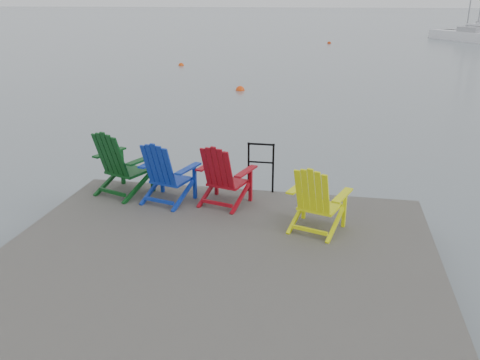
% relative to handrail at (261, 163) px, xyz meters
% --- Properties ---
extents(ground, '(400.00, 400.00, 0.00)m').
position_rel_handrail_xyz_m(ground, '(-0.25, -2.45, -1.04)').
color(ground, slate).
rests_on(ground, ground).
extents(dock, '(6.00, 5.00, 1.40)m').
position_rel_handrail_xyz_m(dock, '(-0.25, -2.45, -0.69)').
color(dock, '#302C2A').
rests_on(dock, ground).
extents(handrail, '(0.48, 0.04, 0.90)m').
position_rel_handrail_xyz_m(handrail, '(0.00, 0.00, 0.00)').
color(handrail, black).
rests_on(handrail, dock).
extents(chair_green, '(1.12, 1.07, 1.17)m').
position_rel_handrail_xyz_m(chair_green, '(-2.39, -0.57, 0.05)').
color(chair_green, '#0B3F14').
rests_on(chair_green, dock).
extents(chair_blue, '(1.00, 0.95, 1.08)m').
position_rel_handrail_xyz_m(chair_blue, '(-1.49, -0.79, 0.00)').
color(chair_blue, '#0F2FA1').
rests_on(chair_blue, dock).
extents(chair_red, '(0.99, 0.94, 1.06)m').
position_rel_handrail_xyz_m(chair_red, '(-0.52, -0.72, -0.01)').
color(chair_red, maroon).
rests_on(chair_red, dock).
extents(chair_yellow, '(0.98, 0.93, 1.04)m').
position_rel_handrail_xyz_m(chair_yellow, '(1.05, -1.46, -0.02)').
color(chair_yellow, '#EBF40D').
rests_on(chair_yellow, dock).
extents(sailboat_near, '(5.84, 8.55, 11.70)m').
position_rel_handrail_xyz_m(sailboat_near, '(12.92, 42.76, -0.69)').
color(sailboat_near, white).
rests_on(sailboat_near, ground).
extents(buoy_a, '(0.39, 0.39, 0.39)m').
position_rel_handrail_xyz_m(buoy_a, '(-2.83, 13.07, -1.04)').
color(buoy_a, '#EE450E').
rests_on(buoy_a, ground).
extents(buoy_b, '(0.32, 0.32, 0.32)m').
position_rel_handrail_xyz_m(buoy_b, '(-7.81, 20.72, -1.04)').
color(buoy_b, '#E0460D').
rests_on(buoy_b, ground).
extents(buoy_d, '(0.35, 0.35, 0.35)m').
position_rel_handrail_xyz_m(buoy_d, '(0.41, 37.55, -1.04)').
color(buoy_d, '#BB330B').
rests_on(buoy_d, ground).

